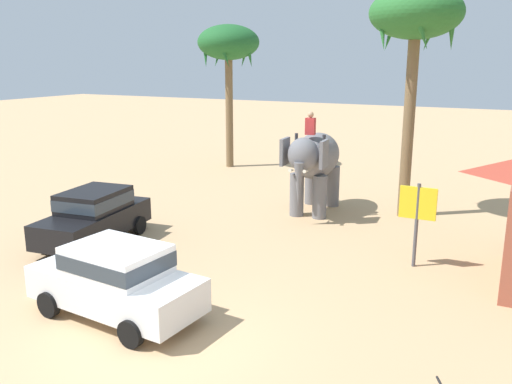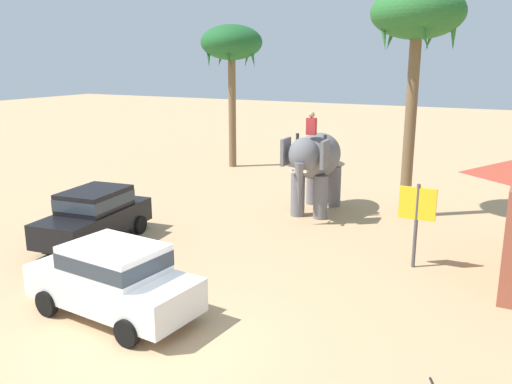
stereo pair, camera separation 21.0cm
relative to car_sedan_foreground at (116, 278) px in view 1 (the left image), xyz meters
name	(u,v)px [view 1 (the left image)]	position (x,y,z in m)	size (l,w,h in m)	color
ground_plane	(155,339)	(1.38, -0.47, -0.93)	(120.00, 120.00, 0.00)	tan
car_sedan_foreground	(116,278)	(0.00, 0.00, 0.00)	(4.23, 2.15, 1.70)	white
car_parked_far_side	(94,214)	(-4.05, 3.66, 0.00)	(2.23, 4.27, 1.70)	black
elephant_with_mahout	(314,161)	(0.91, 10.07, 1.06)	(1.82, 3.93, 3.88)	slate
palm_tree_near_hut	(416,20)	(4.09, 11.10, 6.07)	(3.20, 3.20, 8.14)	brown
palm_tree_far_back	(229,46)	(-6.34, 16.49, 5.41)	(3.20, 3.20, 7.43)	brown
signboard_yellow	(418,209)	(5.43, 6.12, 0.76)	(1.00, 0.10, 2.40)	#4C4C51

